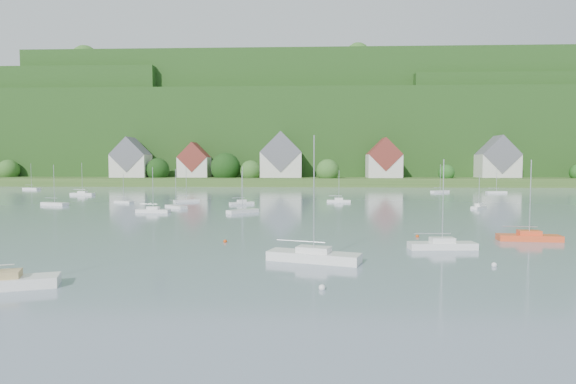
# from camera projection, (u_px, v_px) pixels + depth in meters

# --- Properties ---
(far_shore_strip) EXTENTS (600.00, 60.00, 3.00)m
(far_shore_strip) POSITION_uv_depth(u_px,v_px,m) (271.00, 180.00, 201.38)
(far_shore_strip) COLOR #335620
(far_shore_strip) RESTS_ON ground
(forested_ridge) EXTENTS (620.00, 181.22, 69.89)m
(forested_ridge) POSITION_uv_depth(u_px,v_px,m) (281.00, 138.00, 268.47)
(forested_ridge) COLOR #1C3C13
(forested_ridge) RESTS_ON ground
(village_building_0) EXTENTS (14.00, 10.40, 16.00)m
(village_building_0) POSITION_uv_depth(u_px,v_px,m) (131.00, 161.00, 190.12)
(village_building_0) COLOR silver
(village_building_0) RESTS_ON far_shore_strip
(village_building_1) EXTENTS (12.00, 9.36, 14.00)m
(village_building_1) POSITION_uv_depth(u_px,v_px,m) (194.00, 163.00, 191.17)
(village_building_1) COLOR silver
(village_building_1) RESTS_ON far_shore_strip
(village_building_2) EXTENTS (16.00, 11.44, 18.00)m
(village_building_2) POSITION_uv_depth(u_px,v_px,m) (281.00, 159.00, 188.69)
(village_building_2) COLOR silver
(village_building_2) RESTS_ON far_shore_strip
(village_building_3) EXTENTS (13.00, 10.40, 15.50)m
(village_building_3) POSITION_uv_depth(u_px,v_px,m) (384.00, 161.00, 185.15)
(village_building_3) COLOR silver
(village_building_3) RESTS_ON far_shore_strip
(village_building_4) EXTENTS (15.00, 10.40, 16.50)m
(village_building_4) POSITION_uv_depth(u_px,v_px,m) (498.00, 161.00, 187.34)
(village_building_4) COLOR silver
(village_building_4) RESTS_ON far_shore_strip
(near_sailboat_2) EXTENTS (7.65, 4.47, 9.97)m
(near_sailboat_2) POSITION_uv_depth(u_px,v_px,m) (0.00, 282.00, 32.55)
(near_sailboat_2) COLOR white
(near_sailboat_2) RESTS_ON ground
(near_sailboat_3) EXTENTS (6.75, 2.28, 8.97)m
(near_sailboat_3) POSITION_uv_depth(u_px,v_px,m) (442.00, 244.00, 47.77)
(near_sailboat_3) COLOR white
(near_sailboat_3) RESTS_ON ground
(near_sailboat_4) EXTENTS (8.45, 4.74, 11.00)m
(near_sailboat_4) POSITION_uv_depth(u_px,v_px,m) (314.00, 255.00, 41.70)
(near_sailboat_4) COLOR white
(near_sailboat_4) RESTS_ON ground
(near_sailboat_5) EXTENTS (6.78, 2.46, 8.96)m
(near_sailboat_5) POSITION_uv_depth(u_px,v_px,m) (529.00, 237.00, 52.86)
(near_sailboat_5) COLOR #ED5126
(near_sailboat_5) RESTS_ON ground
(mooring_buoy_1) EXTENTS (0.46, 0.46, 0.46)m
(mooring_buoy_1) POSITION_uv_depth(u_px,v_px,m) (322.00, 290.00, 32.41)
(mooring_buoy_1) COLOR silver
(mooring_buoy_1) RESTS_ON ground
(mooring_buoy_2) EXTENTS (0.40, 0.40, 0.40)m
(mooring_buoy_2) POSITION_uv_depth(u_px,v_px,m) (417.00, 237.00, 55.36)
(mooring_buoy_2) COLOR #D6450C
(mooring_buoy_2) RESTS_ON ground
(mooring_buoy_3) EXTENTS (0.41, 0.41, 0.41)m
(mooring_buoy_3) POSITION_uv_depth(u_px,v_px,m) (225.00, 242.00, 51.78)
(mooring_buoy_3) COLOR #D6450C
(mooring_buoy_3) RESTS_ON ground
(mooring_buoy_4) EXTENTS (0.44, 0.44, 0.44)m
(mooring_buoy_4) POSITION_uv_depth(u_px,v_px,m) (494.00, 266.00, 39.69)
(mooring_buoy_4) COLOR silver
(mooring_buoy_4) RESTS_ON ground
(far_sailboat_cluster) EXTENTS (207.34, 74.03, 8.71)m
(far_sailboat_cluster) POSITION_uv_depth(u_px,v_px,m) (274.00, 197.00, 114.95)
(far_sailboat_cluster) COLOR white
(far_sailboat_cluster) RESTS_ON ground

